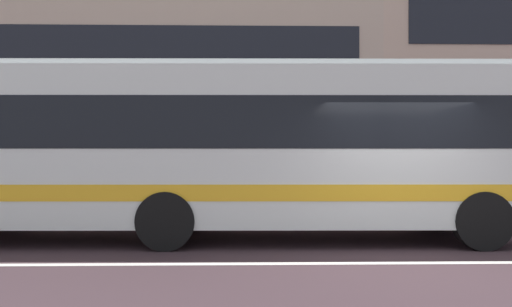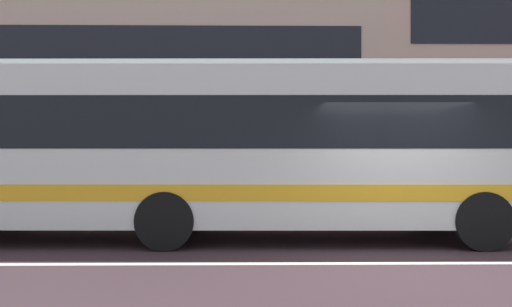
# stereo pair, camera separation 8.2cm
# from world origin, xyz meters

# --- Properties ---
(ground_plane) EXTENTS (160.00, 160.00, 0.00)m
(ground_plane) POSITION_xyz_m (0.00, 0.00, 0.00)
(ground_plane) COLOR #3C2B30
(lane_centre_line) EXTENTS (60.00, 0.16, 0.01)m
(lane_centre_line) POSITION_xyz_m (0.00, 0.00, 0.00)
(lane_centre_line) COLOR silver
(lane_centre_line) RESTS_ON ground_plane
(apartment_block_left) EXTENTS (22.36, 10.42, 9.21)m
(apartment_block_left) POSITION_xyz_m (-8.75, 15.40, 4.60)
(apartment_block_left) COLOR #C0A994
(apartment_block_left) RESTS_ON ground_plane
(transit_bus) EXTENTS (11.40, 2.70, 3.27)m
(transit_bus) POSITION_xyz_m (-3.22, 2.15, 1.80)
(transit_bus) COLOR silver
(transit_bus) RESTS_ON ground_plane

